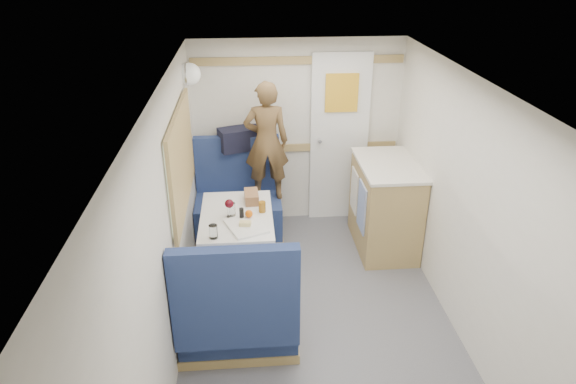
{
  "coord_description": "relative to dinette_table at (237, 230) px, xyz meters",
  "views": [
    {
      "loc": [
        -0.52,
        -2.92,
        2.84
      ],
      "look_at": [
        -0.21,
        0.9,
        0.97
      ],
      "focal_mm": 32.0,
      "sensor_mm": 36.0,
      "label": 1
    }
  ],
  "objects": [
    {
      "name": "floor",
      "position": [
        0.65,
        -1.0,
        -0.57
      ],
      "size": [
        4.5,
        4.5,
        0.0
      ],
      "primitive_type": "plane",
      "color": "#515156",
      "rests_on": "ground"
    },
    {
      "name": "ceiling",
      "position": [
        0.65,
        -1.0,
        1.43
      ],
      "size": [
        4.5,
        4.5,
        0.0
      ],
      "primitive_type": "plane",
      "rotation": [
        3.14,
        0.0,
        0.0
      ],
      "color": "silver",
      "rests_on": "wall_back"
    },
    {
      "name": "wall_back",
      "position": [
        0.65,
        1.25,
        0.43
      ],
      "size": [
        2.2,
        0.02,
        2.0
      ],
      "primitive_type": "cube",
      "color": "silver",
      "rests_on": "floor"
    },
    {
      "name": "wall_left",
      "position": [
        -0.45,
        -1.0,
        0.43
      ],
      "size": [
        0.02,
        4.5,
        2.0
      ],
      "primitive_type": "cube",
      "color": "silver",
      "rests_on": "floor"
    },
    {
      "name": "wall_right",
      "position": [
        1.75,
        -1.0,
        0.43
      ],
      "size": [
        0.02,
        4.5,
        2.0
      ],
      "primitive_type": "cube",
      "color": "silver",
      "rests_on": "floor"
    },
    {
      "name": "oak_trim_low",
      "position": [
        0.65,
        1.23,
        0.28
      ],
      "size": [
        2.15,
        0.02,
        0.08
      ],
      "primitive_type": "cube",
      "color": "#9E8147",
      "rests_on": "wall_back"
    },
    {
      "name": "oak_trim_high",
      "position": [
        0.65,
        1.23,
        1.21
      ],
      "size": [
        2.15,
        0.02,
        0.08
      ],
      "primitive_type": "cube",
      "color": "#9E8147",
      "rests_on": "wall_back"
    },
    {
      "name": "side_window",
      "position": [
        -0.43,
        0.0,
        0.68
      ],
      "size": [
        0.04,
        1.3,
        0.72
      ],
      "primitive_type": "cube",
      "color": "#ADBCA0",
      "rests_on": "wall_left"
    },
    {
      "name": "rear_door",
      "position": [
        1.1,
        1.22,
        0.41
      ],
      "size": [
        0.62,
        0.12,
        1.86
      ],
      "color": "white",
      "rests_on": "wall_back"
    },
    {
      "name": "dinette_table",
      "position": [
        0.0,
        0.0,
        0.0
      ],
      "size": [
        0.62,
        0.92,
        0.72
      ],
      "color": "white",
      "rests_on": "floor"
    },
    {
      "name": "bench_far",
      "position": [
        -0.0,
        0.86,
        -0.27
      ],
      "size": [
        0.9,
        0.59,
        1.05
      ],
      "color": "#162849",
      "rests_on": "floor"
    },
    {
      "name": "bench_near",
      "position": [
        -0.0,
        -0.86,
        -0.27
      ],
      "size": [
        0.9,
        0.59,
        1.05
      ],
      "color": "#162849",
      "rests_on": "floor"
    },
    {
      "name": "ledge",
      "position": [
        -0.0,
        1.12,
        0.31
      ],
      "size": [
        0.9,
        0.14,
        0.04
      ],
      "primitive_type": "cube",
      "color": "#9E8147",
      "rests_on": "bench_far"
    },
    {
      "name": "dome_light",
      "position": [
        -0.39,
        0.85,
        1.18
      ],
      "size": [
        0.2,
        0.2,
        0.2
      ],
      "primitive_type": "sphere",
      "color": "white",
      "rests_on": "wall_left"
    },
    {
      "name": "galley_counter",
      "position": [
        1.47,
        0.55,
        -0.1
      ],
      "size": [
        0.57,
        0.92,
        0.92
      ],
      "color": "#9E8147",
      "rests_on": "floor"
    },
    {
      "name": "person",
      "position": [
        0.3,
        0.87,
        0.49
      ],
      "size": [
        0.45,
        0.29,
        1.22
      ],
      "primitive_type": "imported",
      "rotation": [
        0.0,
        0.0,
        3.14
      ],
      "color": "brown",
      "rests_on": "bench_far"
    },
    {
      "name": "duffel_bag",
      "position": [
        0.06,
        1.12,
        0.45
      ],
      "size": [
        0.52,
        0.37,
        0.23
      ],
      "primitive_type": "cube",
      "rotation": [
        0.0,
        0.0,
        0.34
      ],
      "color": "black",
      "rests_on": "ledge"
    },
    {
      "name": "tray",
      "position": [
        0.08,
        -0.22,
        0.16
      ],
      "size": [
        0.39,
        0.44,
        0.02
      ],
      "primitive_type": "cube",
      "rotation": [
        0.0,
        0.0,
        0.38
      ],
      "color": "white",
      "rests_on": "dinette_table"
    },
    {
      "name": "orange_fruit",
      "position": [
        0.11,
        -0.09,
        0.2
      ],
      "size": [
        0.07,
        0.07,
        0.07
      ],
      "primitive_type": "sphere",
      "color": "orange",
      "rests_on": "tray"
    },
    {
      "name": "cheese_block",
      "position": [
        0.08,
        -0.22,
        0.19
      ],
      "size": [
        0.1,
        0.07,
        0.03
      ],
      "primitive_type": "cube",
      "rotation": [
        0.0,
        0.0,
        -0.13
      ],
      "color": "#DFC381",
      "rests_on": "tray"
    },
    {
      "name": "wine_glass",
      "position": [
        -0.06,
        -0.04,
        0.28
      ],
      "size": [
        0.08,
        0.08,
        0.17
      ],
      "color": "white",
      "rests_on": "dinette_table"
    },
    {
      "name": "tumbler_left",
      "position": [
        -0.18,
        -0.38,
        0.21
      ],
      "size": [
        0.07,
        0.07,
        0.11
      ],
      "primitive_type": "cylinder",
      "color": "silver",
      "rests_on": "dinette_table"
    },
    {
      "name": "tumbler_right",
      "position": [
        -0.04,
        -0.01,
        0.21
      ],
      "size": [
        0.07,
        0.07,
        0.12
      ],
      "primitive_type": "cylinder",
      "color": "white",
      "rests_on": "dinette_table"
    },
    {
      "name": "beer_glass",
      "position": [
        0.22,
        0.03,
        0.2
      ],
      "size": [
        0.06,
        0.06,
        0.1
      ],
      "primitive_type": "cylinder",
      "color": "#905D14",
      "rests_on": "dinette_table"
    },
    {
      "name": "pepper_grinder",
      "position": [
        0.05,
        -0.09,
        0.21
      ],
      "size": [
        0.04,
        0.04,
        0.1
      ],
      "primitive_type": "cylinder",
      "color": "black",
      "rests_on": "dinette_table"
    },
    {
      "name": "bread_loaf",
      "position": [
        0.14,
        0.24,
        0.2
      ],
      "size": [
        0.13,
        0.23,
        0.09
      ],
      "primitive_type": "cube",
      "rotation": [
        0.0,
        0.0,
        0.05
      ],
      "color": "brown",
      "rests_on": "dinette_table"
    }
  ]
}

